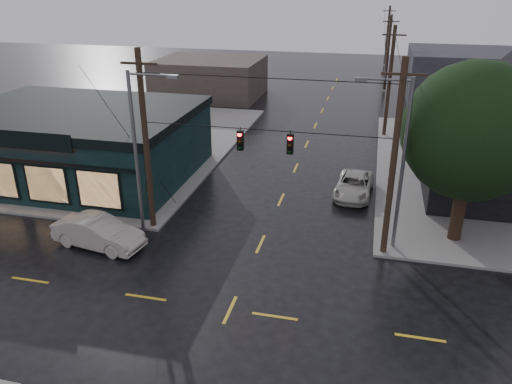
% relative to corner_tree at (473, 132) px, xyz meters
% --- Properties ---
extents(ground_plane, '(160.00, 160.00, 0.00)m').
position_rel_corner_tree_xyz_m(ground_plane, '(-10.29, -8.87, -6.22)').
color(ground_plane, black).
extents(sidewalk_nw, '(28.00, 28.00, 0.15)m').
position_rel_corner_tree_xyz_m(sidewalk_nw, '(-30.29, 11.13, -6.14)').
color(sidewalk_nw, gray).
rests_on(sidewalk_nw, ground).
extents(pizza_shop, '(16.30, 12.34, 4.90)m').
position_rel_corner_tree_xyz_m(pizza_shop, '(-25.29, 4.08, -3.66)').
color(pizza_shop, black).
rests_on(pizza_shop, ground).
extents(corner_tree, '(7.10, 7.10, 9.64)m').
position_rel_corner_tree_xyz_m(corner_tree, '(0.00, 0.00, 0.00)').
color(corner_tree, black).
rests_on(corner_tree, ground).
extents(utility_pole_nw, '(2.00, 0.32, 10.15)m').
position_rel_corner_tree_xyz_m(utility_pole_nw, '(-16.79, -2.37, -6.22)').
color(utility_pole_nw, black).
rests_on(utility_pole_nw, ground).
extents(utility_pole_ne, '(2.00, 0.32, 10.15)m').
position_rel_corner_tree_xyz_m(utility_pole_ne, '(-3.79, -2.37, -6.22)').
color(utility_pole_ne, black).
rests_on(utility_pole_ne, ground).
extents(utility_pole_far_a, '(2.00, 0.32, 9.65)m').
position_rel_corner_tree_xyz_m(utility_pole_far_a, '(-3.79, 19.13, -6.22)').
color(utility_pole_far_a, black).
rests_on(utility_pole_far_a, ground).
extents(utility_pole_far_b, '(2.00, 0.32, 9.15)m').
position_rel_corner_tree_xyz_m(utility_pole_far_b, '(-3.79, 39.13, -6.22)').
color(utility_pole_far_b, black).
rests_on(utility_pole_far_b, ground).
extents(utility_pole_far_c, '(2.00, 0.32, 9.15)m').
position_rel_corner_tree_xyz_m(utility_pole_far_c, '(-3.79, 59.13, -6.22)').
color(utility_pole_far_c, black).
rests_on(utility_pole_far_c, ground).
extents(span_signal_assembly, '(13.00, 0.48, 1.23)m').
position_rel_corner_tree_xyz_m(span_signal_assembly, '(-10.19, -2.37, -0.52)').
color(span_signal_assembly, black).
rests_on(span_signal_assembly, ground).
extents(streetlight_nw, '(5.40, 0.30, 9.15)m').
position_rel_corner_tree_xyz_m(streetlight_nw, '(-17.09, -3.07, -6.22)').
color(streetlight_nw, slate).
rests_on(streetlight_nw, ground).
extents(streetlight_ne, '(5.40, 0.30, 9.15)m').
position_rel_corner_tree_xyz_m(streetlight_ne, '(-3.29, -1.67, -6.22)').
color(streetlight_ne, slate).
rests_on(streetlight_ne, ground).
extents(bg_building_west, '(12.00, 10.00, 4.40)m').
position_rel_corner_tree_xyz_m(bg_building_west, '(-24.29, 31.13, -4.02)').
color(bg_building_west, '#41342F').
rests_on(bg_building_west, ground).
extents(bg_building_east, '(14.00, 12.00, 5.60)m').
position_rel_corner_tree_xyz_m(bg_building_east, '(5.71, 36.13, -3.42)').
color(bg_building_east, '#2B2B31').
rests_on(bg_building_east, ground).
extents(sedan_cream, '(5.28, 2.57, 1.67)m').
position_rel_corner_tree_xyz_m(sedan_cream, '(-18.68, -5.11, -5.39)').
color(sedan_cream, '#B5AC9F').
rests_on(sedan_cream, ground).
extents(suv_silver, '(2.61, 5.10, 1.38)m').
position_rel_corner_tree_xyz_m(suv_silver, '(-5.74, 4.98, -5.53)').
color(suv_silver, '#B6B3A8').
rests_on(suv_silver, ground).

